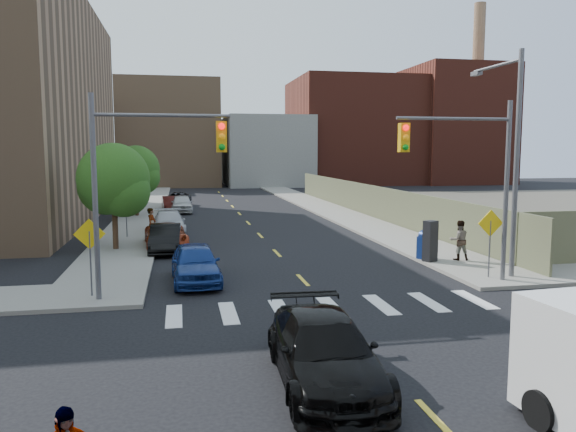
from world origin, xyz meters
name	(u,v)px	position (x,y,z in m)	size (l,w,h in m)	color
ground	(369,350)	(0.00, 0.00, 0.00)	(160.00, 160.00, 0.00)	black
sidewalk_nw	(148,204)	(-7.75, 41.50, 0.07)	(3.50, 73.00, 0.15)	gray
sidewalk_ne	(306,201)	(7.75, 41.50, 0.07)	(3.50, 73.00, 0.15)	gray
fence_north	(368,201)	(9.60, 28.00, 1.25)	(0.12, 44.00, 2.50)	#70704F
gravel_lot	(561,209)	(28.00, 30.00, 0.03)	(36.00, 42.00, 0.06)	#595447
bg_bldg_west	(52,144)	(-22.00, 70.00, 6.00)	(14.00, 18.00, 12.00)	#592319
bg_bldg_midwest	(170,134)	(-6.00, 72.00, 7.50)	(14.00, 16.00, 15.00)	#8C6B4C
bg_bldg_center	(266,151)	(8.00, 70.00, 5.00)	(12.00, 16.00, 10.00)	gray
bg_bldg_east	(352,132)	(22.00, 72.00, 8.00)	(18.00, 18.00, 16.00)	#592319
bg_bldg_fareast	(452,126)	(38.00, 70.00, 9.00)	(14.00, 16.00, 18.00)	#592319
smokestack	(477,94)	(42.00, 70.00, 14.00)	(1.80, 1.80, 28.00)	#8C6B4C
signal_nw	(141,169)	(-5.98, 6.00, 4.53)	(4.59, 0.30, 7.00)	#59595E
signal_ne	(471,167)	(5.98, 6.00, 4.53)	(4.59, 0.30, 7.00)	#59595E
streetlight_ne	(511,148)	(8.20, 6.90, 5.22)	(0.25, 3.70, 9.00)	#59595E
warn_sign_nw	(90,243)	(-7.80, 6.50, 1.99)	(1.06, 0.06, 2.83)	#59595E
warn_sign_ne	(490,231)	(7.20, 6.50, 1.99)	(1.06, 0.06, 2.83)	#59595E
warn_sign_midwest	(126,205)	(-7.80, 20.00, 1.99)	(1.06, 0.06, 2.83)	#59595E
tree_west_near	(114,183)	(-8.00, 16.05, 3.48)	(3.66, 3.64, 5.52)	#332114
tree_west_far	(136,172)	(-8.00, 31.05, 3.48)	(3.66, 3.64, 5.52)	#332114
parked_car_blue	(195,263)	(-4.20, 8.45, 0.76)	(1.80, 4.49, 1.53)	navy
parked_car_black	(166,238)	(-5.50, 15.40, 0.70)	(1.48, 4.26, 1.40)	black
parked_car_red	(166,236)	(-5.50, 16.77, 0.64)	(2.12, 4.61, 1.28)	maroon
parked_car_silver	(169,223)	(-5.45, 21.51, 0.71)	(2.00, 4.92, 1.43)	#ACAFB4
parked_car_white	(182,204)	(-4.60, 33.78, 0.74)	(1.74, 4.34, 1.48)	silver
parked_car_maroon	(171,204)	(-5.50, 34.78, 0.64)	(1.35, 3.87, 1.27)	#390E0B
parked_car_grey	(178,200)	(-4.91, 38.56, 0.66)	(2.20, 4.77, 1.32)	black
black_sedan	(324,351)	(-1.70, -1.86, 0.75)	(2.11, 5.19, 1.51)	black
mailbox	(424,245)	(6.30, 10.55, 0.79)	(0.66, 0.59, 1.33)	navy
payphone	(430,241)	(6.30, 9.90, 1.07)	(0.55, 0.45, 1.85)	black
pedestrian_west	(152,225)	(-6.30, 18.14, 1.07)	(0.67, 0.44, 1.84)	gray
pedestrian_east	(459,240)	(7.74, 9.96, 1.06)	(0.89, 0.69, 1.82)	gray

